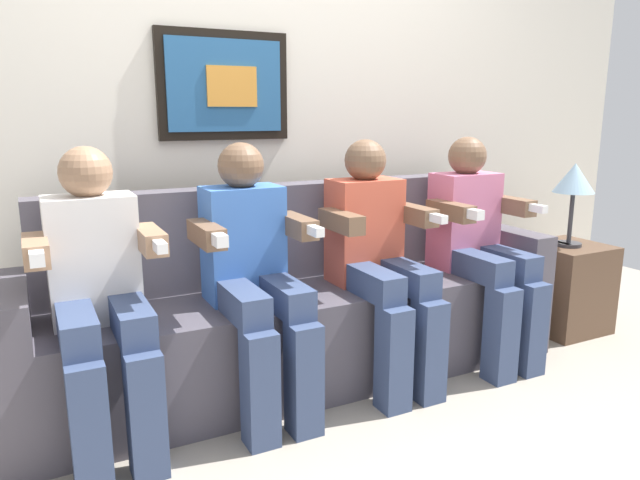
{
  "coord_description": "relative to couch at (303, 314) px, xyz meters",
  "views": [
    {
      "loc": [
        -1.09,
        -2.0,
        1.23
      ],
      "look_at": [
        0.0,
        0.15,
        0.7
      ],
      "focal_mm": 32.75,
      "sensor_mm": 36.0,
      "label": 1
    }
  ],
  "objects": [
    {
      "name": "ground_plane",
      "position": [
        0.0,
        -0.33,
        -0.31
      ],
      "size": [
        6.4,
        6.4,
        0.0
      ],
      "primitive_type": "plane",
      "color": "#9E9384"
    },
    {
      "name": "back_wall_assembly",
      "position": [
        -0.01,
        0.44,
        0.99
      ],
      "size": [
        4.92,
        0.1,
        2.6
      ],
      "color": "silver",
      "rests_on": "ground_plane"
    },
    {
      "name": "couch",
      "position": [
        0.0,
        0.0,
        0.0
      ],
      "size": [
        2.52,
        0.58,
        0.9
      ],
      "color": "#514C56",
      "rests_on": "ground_plane"
    },
    {
      "name": "person_leftmost",
      "position": [
        -0.89,
        -0.17,
        0.29
      ],
      "size": [
        0.46,
        0.56,
        1.11
      ],
      "color": "white",
      "rests_on": "ground_plane"
    },
    {
      "name": "person_left_center",
      "position": [
        -0.3,
        -0.17,
        0.29
      ],
      "size": [
        0.46,
        0.56,
        1.11
      ],
      "color": "#3F72CC",
      "rests_on": "ground_plane"
    },
    {
      "name": "person_right_center",
      "position": [
        0.3,
        -0.17,
        0.29
      ],
      "size": [
        0.46,
        0.56,
        1.11
      ],
      "color": "#D8593F",
      "rests_on": "ground_plane"
    },
    {
      "name": "person_rightmost",
      "position": [
        0.89,
        -0.17,
        0.29
      ],
      "size": [
        0.46,
        0.56,
        1.11
      ],
      "color": "pink",
      "rests_on": "ground_plane"
    },
    {
      "name": "side_table_right",
      "position": [
        1.61,
        -0.11,
        -0.06
      ],
      "size": [
        0.4,
        0.4,
        0.5
      ],
      "color": "brown",
      "rests_on": "ground_plane"
    },
    {
      "name": "table_lamp",
      "position": [
        1.58,
        -0.13,
        0.55
      ],
      "size": [
        0.22,
        0.22,
        0.46
      ],
      "color": "#333338",
      "rests_on": "side_table_right"
    },
    {
      "name": "spare_remote_on_table",
      "position": [
        1.54,
        -0.11,
        0.2
      ],
      "size": [
        0.04,
        0.13,
        0.02
      ],
      "primitive_type": "cube",
      "color": "white",
      "rests_on": "side_table_right"
    }
  ]
}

